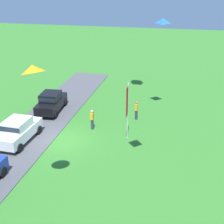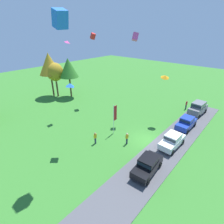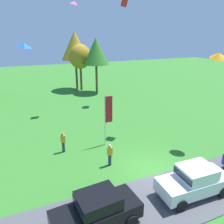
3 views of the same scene
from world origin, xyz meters
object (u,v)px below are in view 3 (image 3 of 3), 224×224
Objects in this scene: tree_lone_near at (96,52)px; flag_banner at (107,113)px; kite_delta_trailing_tail at (218,55)px; person_watching_sky at (63,142)px; car_sedan_near_entrance at (195,180)px; person_on_lawn at (110,155)px; kite_box_high_right at (124,2)px; kite_diamond_near_flag at (74,3)px; tree_far_right at (80,57)px; tree_center_back at (75,46)px; car_sedan_far_end at (97,210)px; kite_diamond_mid_center at (24,45)px.

flag_banner is at bearing -106.38° from tree_lone_near.
person_watching_sky is at bearing 163.57° from kite_delta_trailing_tail.
car_sedan_near_entrance reaches higher than person_on_lawn.
car_sedan_near_entrance is 4.44× the size of kite_box_high_right.
kite_diamond_near_flag reaches higher than car_sedan_near_entrance.
kite_box_high_right is at bearing 46.00° from person_watching_sky.
tree_far_right is 7.57× the size of kite_box_high_right.
car_sedan_near_entrance is 10.16m from person_watching_sky.
kite_box_high_right reaches higher than tree_center_back.
person_watching_sky is 4.26m from person_on_lawn.
car_sedan_near_entrance is 8.48m from flag_banner.
kite_box_high_right is at bearing 93.87° from kite_delta_trailing_tail.
kite_box_high_right is 0.81× the size of kite_delta_trailing_tail.
car_sedan_far_end is 3.67× the size of kite_delta_trailing_tail.
kite_box_high_right is 1.04× the size of kite_diamond_mid_center.
kite_delta_trailing_tail is at bearing -86.13° from kite_box_high_right.
kite_diamond_mid_center is (-8.91, -17.96, 2.76)m from tree_far_right.
kite_diamond_mid_center is (-10.87, -15.60, 1.83)m from tree_lone_near.
flag_banner is (-2.32, 7.94, 1.85)m from car_sedan_near_entrance.
tree_lone_near is 19.10m from kite_diamond_mid_center.
tree_far_right is 20.24m from kite_diamond_mid_center.
car_sedan_near_entrance is 2.61× the size of person_on_lawn.
car_sedan_far_end is at bearing -78.45° from kite_diamond_mid_center.
kite_delta_trailing_tail is at bearing -82.45° from tree_lone_near.
kite_box_high_right is at bearing 36.68° from kite_diamond_mid_center.
kite_diamond_near_flag is at bearing -106.77° from tree_far_right.
tree_far_right is at bearing 79.45° from person_on_lawn.
car_sedan_far_end is 2.65× the size of person_watching_sky.
kite_box_high_right is (4.23, -9.51, 5.59)m from tree_center_back.
tree_far_right is (6.92, 27.68, 4.54)m from car_sedan_far_end.
tree_center_back is 9.53× the size of kite_box_high_right.
tree_center_back is at bearing 77.12° from kite_diamond_near_flag.
person_watching_sky is 4.33m from flag_banner.
kite_box_high_right reaches higher than tree_far_right.
tree_lone_near is at bearing 70.67° from car_sedan_far_end.
kite_delta_trailing_tail reaches higher than flag_banner.
kite_box_high_right is 15.51m from kite_delta_trailing_tail.
tree_center_back is (0.35, 28.71, 6.23)m from car_sedan_near_entrance.
car_sedan_far_end is at bearing -119.10° from kite_box_high_right.
kite_delta_trailing_tail is 1.32× the size of kite_diamond_near_flag.
tree_center_back is at bearing 66.06° from kite_diamond_mid_center.
kite_diamond_near_flag is at bearing 77.53° from car_sedan_far_end.
person_on_lawn is at bearing -100.55° from tree_far_right.
car_sedan_near_entrance reaches higher than person_watching_sky.
person_on_lawn is 1.70× the size of kite_box_high_right.
person_on_lawn is 20.34m from kite_box_high_right.
car_sedan_near_entrance is 14.63m from kite_diamond_mid_center.
car_sedan_near_entrance is at bearing -73.74° from flag_banner.
tree_lone_near reaches higher than car_sedan_near_entrance.
kite_box_high_right reaches higher than car_sedan_far_end.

